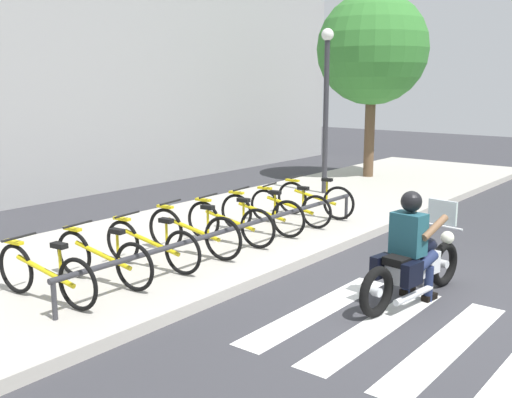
% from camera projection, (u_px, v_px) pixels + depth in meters
% --- Properties ---
extents(ground_plane, '(48.00, 48.00, 0.00)m').
position_uv_depth(ground_plane, '(421.00, 297.00, 7.74)').
color(ground_plane, '#38383D').
extents(sidewalk, '(24.00, 4.40, 0.15)m').
position_uv_depth(sidewalk, '(194.00, 240.00, 10.22)').
color(sidewalk, '#B7B2A8').
rests_on(sidewalk, ground).
extents(crosswalk_stripe_1, '(2.80, 0.40, 0.01)m').
position_uv_depth(crosswalk_stripe_1, '(445.00, 345.00, 6.31)').
color(crosswalk_stripe_1, white).
rests_on(crosswalk_stripe_1, ground).
extents(crosswalk_stripe_2, '(2.80, 0.40, 0.01)m').
position_uv_depth(crosswalk_stripe_2, '(377.00, 326.00, 6.80)').
color(crosswalk_stripe_2, white).
rests_on(crosswalk_stripe_2, ground).
extents(crosswalk_stripe_3, '(2.80, 0.40, 0.01)m').
position_uv_depth(crosswalk_stripe_3, '(317.00, 310.00, 7.29)').
color(crosswalk_stripe_3, white).
rests_on(crosswalk_stripe_3, ground).
extents(motorcycle, '(2.18, 0.74, 1.21)m').
position_uv_depth(motorcycle, '(414.00, 266.00, 7.55)').
color(motorcycle, black).
rests_on(motorcycle, ground).
extents(rider, '(0.67, 0.59, 1.43)m').
position_uv_depth(rider, '(412.00, 239.00, 7.42)').
color(rider, '#1E4C59').
rests_on(rider, ground).
extents(bicycle_0, '(0.48, 1.71, 0.76)m').
position_uv_depth(bicycle_0, '(45.00, 274.00, 7.09)').
color(bicycle_0, black).
rests_on(bicycle_0, sidewalk).
extents(bicycle_1, '(0.48, 1.71, 0.77)m').
position_uv_depth(bicycle_1, '(103.00, 258.00, 7.72)').
color(bicycle_1, black).
rests_on(bicycle_1, sidewalk).
extents(bicycle_2, '(0.48, 1.71, 0.75)m').
position_uv_depth(bicycle_2, '(151.00, 245.00, 8.36)').
color(bicycle_2, black).
rests_on(bicycle_2, sidewalk).
extents(bicycle_3, '(0.48, 1.73, 0.80)m').
position_uv_depth(bicycle_3, '(193.00, 232.00, 8.99)').
color(bicycle_3, black).
rests_on(bicycle_3, sidewalk).
extents(bicycle_4, '(0.48, 1.68, 0.78)m').
position_uv_depth(bicycle_4, '(230.00, 223.00, 9.63)').
color(bicycle_4, black).
rests_on(bicycle_4, sidewalk).
extents(bicycle_5, '(0.48, 1.67, 0.78)m').
position_uv_depth(bicycle_5, '(262.00, 214.00, 10.26)').
color(bicycle_5, black).
rests_on(bicycle_5, sidewalk).
extents(bicycle_6, '(0.48, 1.67, 0.73)m').
position_uv_depth(bicycle_6, '(290.00, 207.00, 10.90)').
color(bicycle_6, black).
rests_on(bicycle_6, sidewalk).
extents(bicycle_7, '(0.48, 1.63, 0.78)m').
position_uv_depth(bicycle_7, '(315.00, 199.00, 11.53)').
color(bicycle_7, black).
rests_on(bicycle_7, sidewalk).
extents(bike_rack, '(6.40, 0.07, 0.49)m').
position_uv_depth(bike_rack, '(239.00, 228.00, 8.96)').
color(bike_rack, '#333338').
rests_on(bike_rack, sidewalk).
extents(street_lamp, '(0.28, 0.28, 3.89)m').
position_uv_depth(street_lamp, '(326.00, 96.00, 13.66)').
color(street_lamp, '#2D2D33').
rests_on(street_lamp, ground).
extents(tree_near_rack, '(2.96, 2.96, 5.05)m').
position_uv_depth(tree_near_rack, '(373.00, 49.00, 15.90)').
color(tree_near_rack, brown).
rests_on(tree_near_rack, ground).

